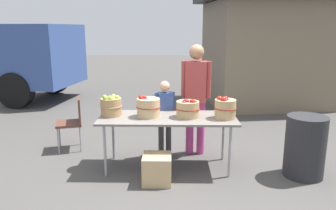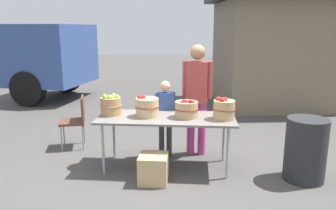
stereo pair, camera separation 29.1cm
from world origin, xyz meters
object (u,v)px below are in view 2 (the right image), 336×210
(market_table, at_px, (166,120))
(apple_basket_green_0, at_px, (111,105))
(produce_crate, at_px, (153,169))
(trash_barrel, at_px, (306,150))
(folding_chair, at_px, (76,118))
(apple_basket_red_1, at_px, (186,109))
(child_customer, at_px, (165,113))
(apple_basket_red_2, at_px, (224,109))
(vendor_adult, at_px, (197,91))
(apple_basket_red_0, at_px, (147,107))

(market_table, height_order, apple_basket_green_0, apple_basket_green_0)
(produce_crate, bearing_deg, trash_barrel, 6.79)
(market_table, bearing_deg, folding_chair, 155.37)
(apple_basket_red_1, bearing_deg, child_customer, 126.64)
(market_table, bearing_deg, child_customer, 96.80)
(apple_basket_red_1, bearing_deg, apple_basket_red_2, -4.74)
(apple_basket_green_0, distance_m, produce_crate, 1.11)
(apple_basket_red_2, xyz_separation_m, vendor_adult, (-0.36, 0.61, 0.12))
(vendor_adult, bearing_deg, apple_basket_red_2, 127.55)
(market_table, relative_size, vendor_adult, 1.11)
(apple_basket_red_1, height_order, vendor_adult, vendor_adult)
(trash_barrel, bearing_deg, apple_basket_red_2, 169.75)
(folding_chair, bearing_deg, apple_basket_green_0, 33.50)
(apple_basket_red_0, relative_size, apple_basket_red_1, 1.01)
(produce_crate, bearing_deg, folding_chair, 140.34)
(folding_chair, xyz_separation_m, trash_barrel, (3.39, -0.95, -0.09))
(apple_basket_green_0, relative_size, apple_basket_red_2, 0.98)
(apple_basket_green_0, xyz_separation_m, apple_basket_red_0, (0.52, -0.05, -0.00))
(child_customer, relative_size, trash_barrel, 1.42)
(child_customer, bearing_deg, apple_basket_red_1, 109.28)
(market_table, distance_m, apple_basket_red_1, 0.32)
(vendor_adult, height_order, produce_crate, vendor_adult)
(apple_basket_red_2, distance_m, produce_crate, 1.23)
(apple_basket_red_2, distance_m, folding_chair, 2.49)
(apple_basket_green_0, distance_m, trash_barrel, 2.69)
(apple_basket_red_1, bearing_deg, market_table, 178.85)
(market_table, distance_m, trash_barrel, 1.88)
(produce_crate, bearing_deg, apple_basket_green_0, 141.57)
(vendor_adult, relative_size, trash_barrel, 2.07)
(apple_basket_green_0, bearing_deg, folding_chair, 139.29)
(apple_basket_red_0, xyz_separation_m, produce_crate, (0.14, -0.49, -0.70))
(apple_basket_green_0, relative_size, apple_basket_red_1, 0.92)
(vendor_adult, bearing_deg, market_table, 60.19)
(folding_chair, height_order, trash_barrel, folding_chair)
(apple_basket_red_2, height_order, produce_crate, apple_basket_red_2)
(apple_basket_red_2, bearing_deg, apple_basket_green_0, 176.12)
(folding_chair, bearing_deg, apple_basket_red_1, 52.81)
(trash_barrel, bearing_deg, apple_basket_red_0, 173.17)
(apple_basket_red_1, bearing_deg, produce_crate, -130.91)
(apple_basket_red_2, distance_m, child_customer, 0.99)
(apple_basket_green_0, height_order, trash_barrel, apple_basket_green_0)
(market_table, distance_m, child_customer, 0.44)
(vendor_adult, height_order, child_customer, vendor_adult)
(apple_basket_green_0, distance_m, apple_basket_red_0, 0.53)
(apple_basket_green_0, relative_size, produce_crate, 0.84)
(folding_chair, bearing_deg, apple_basket_red_0, 45.67)
(apple_basket_green_0, height_order, folding_chair, apple_basket_green_0)
(apple_basket_red_1, relative_size, vendor_adult, 0.19)
(vendor_adult, height_order, folding_chair, vendor_adult)
(child_customer, distance_m, folding_chair, 1.54)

